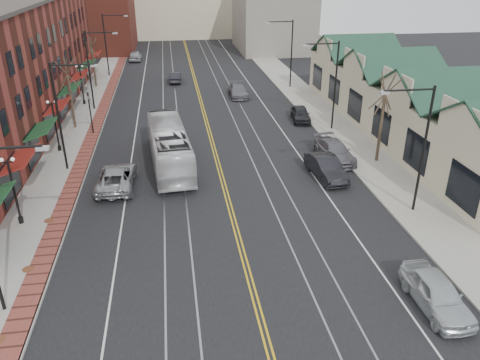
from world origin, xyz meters
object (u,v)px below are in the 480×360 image
object	(u,v)px
parked_car_b	(326,168)
transit_bus	(169,146)
parked_car_c	(335,151)
parked_car_d	(301,114)
parked_car_a	(437,293)
parked_suv	(116,177)

from	to	relation	value
parked_car_b	transit_bus	bearing A→B (deg)	154.66
transit_bus	parked_car_b	xyz separation A→B (m)	(11.29, -4.09, -0.78)
transit_bus	parked_car_c	size ratio (longest dim) A/B	2.20
parked_car_b	parked_car_d	distance (m)	13.44
parked_car_a	parked_car_c	bearing A→B (deg)	85.56
parked_suv	parked_car_b	world-z (taller)	parked_car_b
parked_suv	parked_car_d	world-z (taller)	parked_suv
parked_car_a	transit_bus	bearing A→B (deg)	122.01
transit_bus	parked_car_a	size ratio (longest dim) A/B	2.50
transit_bus	parked_car_d	world-z (taller)	transit_bus
transit_bus	parked_car_a	world-z (taller)	transit_bus
parked_car_d	parked_car_c	bearing A→B (deg)	-83.16
parked_car_b	parked_car_d	size ratio (longest dim) A/B	1.17
parked_suv	parked_car_b	distance (m)	15.09
transit_bus	parked_car_a	xyz separation A→B (m)	(11.84, -18.51, -0.81)
transit_bus	parked_car_b	world-z (taller)	transit_bus
parked_suv	parked_car_a	size ratio (longest dim) A/B	1.21
parked_car_c	parked_suv	bearing A→B (deg)	-176.28
transit_bus	parked_suv	world-z (taller)	transit_bus
parked_car_b	parked_car_a	bearing A→B (deg)	-93.25
parked_suv	parked_car_a	world-z (taller)	parked_car_a
parked_car_c	parked_car_d	distance (m)	10.19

